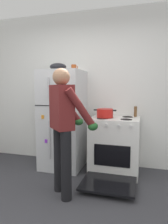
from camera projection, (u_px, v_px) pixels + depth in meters
kitchen_wall_back at (92, 89)px, 3.67m from camera, size 6.00×0.10×2.70m
refrigerator at (63, 120)px, 3.48m from camera, size 0.68×0.72×1.66m
stove_range at (115, 146)px, 3.26m from camera, size 0.76×1.21×0.90m
person_cook at (64, 121)px, 2.52m from camera, size 0.63×0.66×1.60m
red_pot at (105, 113)px, 3.22m from camera, size 0.36×0.26×0.14m
coffee_mug at (74, 68)px, 3.38m from camera, size 0.11×0.08×0.10m
pepper_mill at (135, 111)px, 3.33m from camera, size 0.05×0.05×0.17m
mixing_bowl at (58, 67)px, 3.41m from camera, size 0.28×0.28×0.12m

